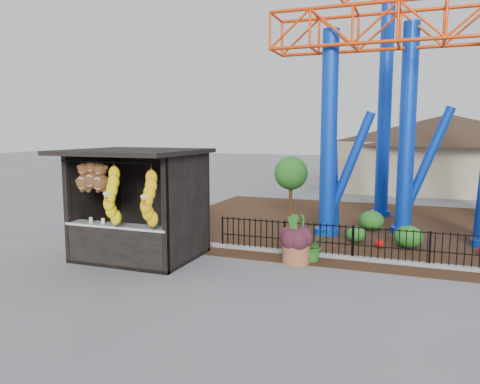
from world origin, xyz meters
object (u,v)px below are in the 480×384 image
(prize_booth, at_px, (134,206))
(potted_plant, at_px, (312,244))
(roller_coaster, at_px, (445,50))
(terracotta_planter, at_px, (296,252))

(prize_booth, height_order, potted_plant, prize_booth)
(prize_booth, distance_m, roller_coaster, 11.99)
(roller_coaster, height_order, potted_plant, roller_coaster)
(terracotta_planter, height_order, potted_plant, potted_plant)
(prize_booth, xyz_separation_m, terracotta_planter, (4.36, 1.26, -1.23))
(roller_coaster, distance_m, terracotta_planter, 9.42)
(prize_booth, bearing_deg, roller_coaster, 42.13)
(potted_plant, bearing_deg, prize_booth, 175.52)
(prize_booth, height_order, terracotta_planter, prize_booth)
(roller_coaster, distance_m, potted_plant, 8.94)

